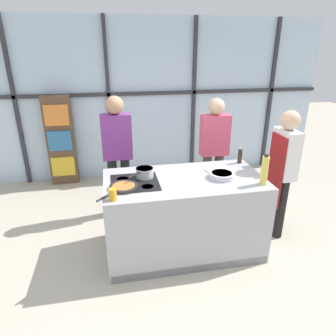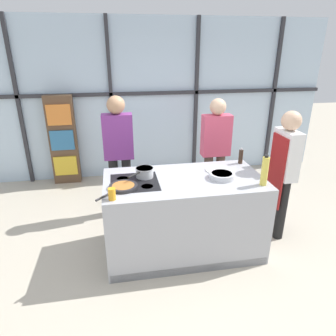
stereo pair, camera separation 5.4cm
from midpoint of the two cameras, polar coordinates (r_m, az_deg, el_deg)
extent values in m
plane|color=#BCB29E|center=(3.84, 3.23, -14.93)|extent=(18.00, 18.00, 0.00)
cube|color=silver|center=(5.57, -2.33, 12.71)|extent=(6.40, 0.04, 2.80)
cube|color=#2D2D33|center=(5.50, -2.28, 14.07)|extent=(6.40, 0.06, 0.06)
cube|color=#2D2D33|center=(5.70, -26.32, 10.70)|extent=(0.06, 0.06, 2.80)
cube|color=#2D2D33|center=(5.48, -10.43, 12.21)|extent=(0.06, 0.06, 2.80)
cube|color=#2D2D33|center=(5.68, 5.64, 12.80)|extent=(0.06, 0.06, 2.80)
cube|color=#2D2D33|center=(6.26, 19.66, 12.53)|extent=(0.06, 0.06, 2.80)
cube|color=brown|center=(5.56, -19.05, 4.97)|extent=(0.46, 0.16, 1.57)
cube|color=gold|center=(5.61, -18.63, 0.41)|extent=(0.39, 0.03, 0.35)
cube|color=teal|center=(5.46, -19.23, 5.00)|extent=(0.39, 0.03, 0.35)
cube|color=orange|center=(5.36, -19.82, 9.48)|extent=(0.39, 0.03, 0.35)
cube|color=#A8AAB2|center=(3.57, 3.39, -8.91)|extent=(1.79, 0.92, 0.94)
cube|color=black|center=(3.28, -5.92, -2.81)|extent=(0.52, 0.52, 0.01)
cube|color=black|center=(3.47, 4.99, -18.62)|extent=(1.75, 0.03, 0.10)
cylinder|color=#38383D|center=(3.16, -8.00, -3.86)|extent=(0.13, 0.13, 0.01)
cylinder|color=#38383D|center=(3.18, -3.49, -3.55)|extent=(0.13, 0.13, 0.01)
cylinder|color=#38383D|center=(3.39, -8.19, -2.04)|extent=(0.13, 0.13, 0.01)
cylinder|color=#38383D|center=(3.40, -3.99, -1.76)|extent=(0.13, 0.13, 0.01)
cylinder|color=black|center=(4.07, 21.18, -7.37)|extent=(0.12, 0.12, 0.82)
cylinder|color=black|center=(4.20, 20.00, -6.26)|extent=(0.12, 0.12, 0.82)
cube|color=white|center=(3.86, 21.96, 2.41)|extent=(0.17, 0.39, 0.59)
sphere|color=#D8AD8C|center=(3.75, 22.85, 8.30)|extent=(0.23, 0.23, 0.23)
cube|color=maroon|center=(3.88, 20.29, -0.62)|extent=(0.02, 0.33, 0.90)
cylinder|color=black|center=(4.40, -7.40, -3.31)|extent=(0.13, 0.13, 0.86)
cylinder|color=black|center=(4.40, -9.77, -3.47)|extent=(0.13, 0.13, 0.86)
cube|color=#7A3384|center=(4.14, -9.16, 5.90)|extent=(0.41, 0.18, 0.62)
sphere|color=tan|center=(4.05, -9.53, 11.77)|extent=(0.24, 0.24, 0.24)
cylinder|color=#47382D|center=(4.67, 10.06, -2.21)|extent=(0.13, 0.13, 0.82)
cylinder|color=#47382D|center=(4.61, 7.87, -2.39)|extent=(0.13, 0.13, 0.82)
cube|color=#DB4C6B|center=(4.40, 9.52, 6.15)|extent=(0.41, 0.19, 0.59)
sphere|color=#D8AD8C|center=(4.30, 9.87, 11.43)|extent=(0.23, 0.23, 0.23)
cylinder|color=#232326|center=(3.15, -8.02, -3.53)|extent=(0.30, 0.30, 0.03)
cylinder|color=#B26B2D|center=(3.15, -8.03, -3.33)|extent=(0.23, 0.23, 0.01)
cylinder|color=#232326|center=(2.98, -11.41, -5.23)|extent=(0.18, 0.19, 0.02)
cylinder|color=silver|center=(3.38, -4.01, -0.85)|extent=(0.20, 0.20, 0.11)
cylinder|color=silver|center=(3.36, -4.04, -0.05)|extent=(0.20, 0.20, 0.01)
cylinder|color=black|center=(3.24, -6.06, -1.33)|extent=(0.14, 0.14, 0.02)
cylinder|color=white|center=(3.61, 9.74, -0.39)|extent=(0.27, 0.27, 0.01)
cylinder|color=silver|center=(3.41, 10.65, -1.43)|extent=(0.28, 0.28, 0.06)
cylinder|color=#4C4C51|center=(3.40, 10.68, -1.04)|extent=(0.23, 0.23, 0.01)
cylinder|color=#E0CC4C|center=(3.31, 18.38, -0.60)|extent=(0.07, 0.07, 0.31)
cylinder|color=black|center=(3.25, 18.73, 2.14)|extent=(0.04, 0.04, 0.02)
cylinder|color=#332319|center=(3.87, 14.08, 2.09)|extent=(0.05, 0.05, 0.18)
sphere|color=#B2B2B7|center=(3.84, 14.22, 3.55)|extent=(0.03, 0.03, 0.03)
cylinder|color=orange|center=(2.92, -10.11, -4.90)|extent=(0.07, 0.07, 0.12)
camera|label=1|loc=(0.03, -89.54, 0.19)|focal=32.00mm
camera|label=2|loc=(0.03, 90.46, -0.19)|focal=32.00mm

